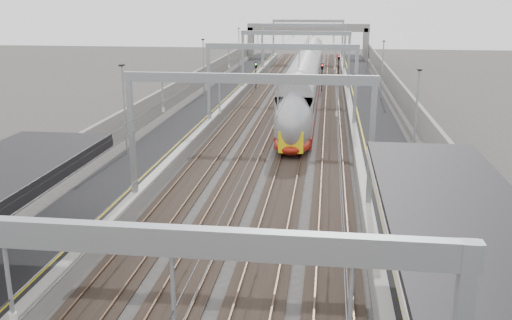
# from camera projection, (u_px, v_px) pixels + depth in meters

# --- Properties ---
(platform_left) EXTENTS (4.00, 120.00, 1.00)m
(platform_left) POSITION_uv_depth(u_px,v_px,m) (198.00, 117.00, 53.54)
(platform_left) COLOR black
(platform_left) RESTS_ON ground
(platform_right) EXTENTS (4.00, 120.00, 1.00)m
(platform_right) POSITION_uv_depth(u_px,v_px,m) (371.00, 122.00, 51.60)
(platform_right) COLOR black
(platform_right) RESTS_ON ground
(tracks) EXTENTS (11.40, 140.00, 0.20)m
(tracks) POSITION_uv_depth(u_px,v_px,m) (283.00, 124.00, 52.70)
(tracks) COLOR black
(tracks) RESTS_ON ground
(overhead_line) EXTENTS (13.00, 140.00, 6.60)m
(overhead_line) POSITION_uv_depth(u_px,v_px,m) (289.00, 51.00, 57.35)
(overhead_line) COLOR gray
(overhead_line) RESTS_ON platform_left
(overbridge) EXTENTS (22.00, 2.20, 6.90)m
(overbridge) POSITION_uv_depth(u_px,v_px,m) (308.00, 32.00, 103.75)
(overbridge) COLOR slate
(overbridge) RESTS_ON ground
(wall_left) EXTENTS (0.30, 120.00, 3.20)m
(wall_left) POSITION_uv_depth(u_px,v_px,m) (165.00, 105.00, 53.63)
(wall_left) COLOR slate
(wall_left) RESTS_ON ground
(wall_right) EXTENTS (0.30, 120.00, 3.20)m
(wall_right) POSITION_uv_depth(u_px,v_px,m) (408.00, 111.00, 50.91)
(wall_right) COLOR slate
(wall_right) RESTS_ON ground
(train) EXTENTS (2.85, 51.93, 4.50)m
(train) POSITION_uv_depth(u_px,v_px,m) (306.00, 83.00, 63.41)
(train) COLOR #9E1C0E
(train) RESTS_ON ground
(signal_green) EXTENTS (0.32, 0.32, 3.48)m
(signal_green) POSITION_uv_depth(u_px,v_px,m) (256.00, 71.00, 72.58)
(signal_green) COLOR black
(signal_green) RESTS_ON ground
(signal_red_near) EXTENTS (0.32, 0.32, 3.48)m
(signal_red_near) POSITION_uv_depth(u_px,v_px,m) (322.00, 72.00, 71.25)
(signal_red_near) COLOR black
(signal_red_near) RESTS_ON ground
(signal_red_far) EXTENTS (0.32, 0.32, 3.48)m
(signal_red_far) POSITION_uv_depth(u_px,v_px,m) (339.00, 62.00, 82.38)
(signal_red_far) COLOR black
(signal_red_far) RESTS_ON ground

